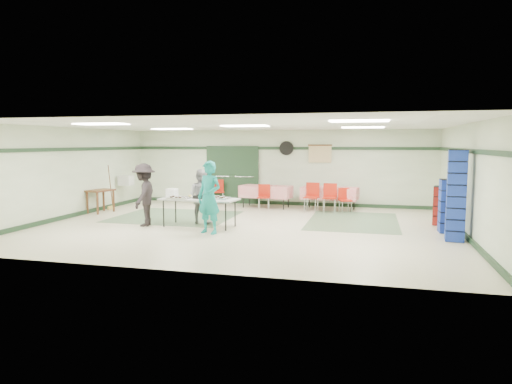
% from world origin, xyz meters
% --- Properties ---
extents(floor, '(11.00, 11.00, 0.00)m').
position_xyz_m(floor, '(0.00, 0.00, 0.00)').
color(floor, beige).
rests_on(floor, ground).
extents(ceiling, '(11.00, 11.00, 0.00)m').
position_xyz_m(ceiling, '(0.00, 0.00, 2.70)').
color(ceiling, white).
rests_on(ceiling, wall_back).
extents(wall_back, '(11.00, 0.00, 11.00)m').
position_xyz_m(wall_back, '(0.00, 4.50, 1.35)').
color(wall_back, silver).
rests_on(wall_back, floor).
extents(wall_front, '(11.00, 0.00, 11.00)m').
position_xyz_m(wall_front, '(0.00, -4.50, 1.35)').
color(wall_front, silver).
rests_on(wall_front, floor).
extents(wall_left, '(0.00, 9.00, 9.00)m').
position_xyz_m(wall_left, '(-5.50, 0.00, 1.35)').
color(wall_left, silver).
rests_on(wall_left, floor).
extents(wall_right, '(0.00, 9.00, 9.00)m').
position_xyz_m(wall_right, '(5.50, 0.00, 1.35)').
color(wall_right, silver).
rests_on(wall_right, floor).
extents(trim_back, '(11.00, 0.06, 0.10)m').
position_xyz_m(trim_back, '(0.00, 4.47, 2.05)').
color(trim_back, '#1D3520').
rests_on(trim_back, wall_back).
extents(baseboard_back, '(11.00, 0.06, 0.12)m').
position_xyz_m(baseboard_back, '(0.00, 4.47, 0.06)').
color(baseboard_back, '#1D3520').
rests_on(baseboard_back, floor).
extents(trim_left, '(0.06, 9.00, 0.10)m').
position_xyz_m(trim_left, '(-5.47, 0.00, 2.05)').
color(trim_left, '#1D3520').
rests_on(trim_left, wall_back).
extents(baseboard_left, '(0.06, 9.00, 0.12)m').
position_xyz_m(baseboard_left, '(-5.47, 0.00, 0.06)').
color(baseboard_left, '#1D3520').
rests_on(baseboard_left, floor).
extents(trim_right, '(0.06, 9.00, 0.10)m').
position_xyz_m(trim_right, '(5.47, 0.00, 2.05)').
color(trim_right, '#1D3520').
rests_on(trim_right, wall_back).
extents(baseboard_right, '(0.06, 9.00, 0.12)m').
position_xyz_m(baseboard_right, '(5.47, 0.00, 0.06)').
color(baseboard_right, '#1D3520').
rests_on(baseboard_right, floor).
extents(green_patch_a, '(3.50, 3.00, 0.01)m').
position_xyz_m(green_patch_a, '(-2.50, 1.00, 0.00)').
color(green_patch_a, '#5C7858').
rests_on(green_patch_a, floor).
extents(green_patch_b, '(2.50, 3.50, 0.01)m').
position_xyz_m(green_patch_b, '(2.80, 1.50, 0.00)').
color(green_patch_b, '#5C7858').
rests_on(green_patch_b, floor).
extents(double_door_left, '(0.90, 0.06, 2.10)m').
position_xyz_m(double_door_left, '(-2.20, 4.44, 1.05)').
color(double_door_left, gray).
rests_on(double_door_left, floor).
extents(double_door_right, '(0.90, 0.06, 2.10)m').
position_xyz_m(double_door_right, '(-1.25, 4.44, 1.05)').
color(double_door_right, gray).
rests_on(double_door_right, floor).
extents(door_frame, '(2.00, 0.03, 2.15)m').
position_xyz_m(door_frame, '(-1.73, 4.42, 1.05)').
color(door_frame, '#1D3520').
rests_on(door_frame, floor).
extents(wall_fan, '(0.50, 0.10, 0.50)m').
position_xyz_m(wall_fan, '(0.30, 4.44, 2.05)').
color(wall_fan, black).
rests_on(wall_fan, wall_back).
extents(scroll_banner, '(0.80, 0.02, 0.60)m').
position_xyz_m(scroll_banner, '(1.50, 4.44, 1.85)').
color(scroll_banner, '#D8C587').
rests_on(scroll_banner, wall_back).
extents(serving_table, '(2.12, 0.98, 0.76)m').
position_xyz_m(serving_table, '(-1.17, -0.38, 0.72)').
color(serving_table, '#9E9E9A').
rests_on(serving_table, floor).
extents(sheet_tray_right, '(0.55, 0.44, 0.02)m').
position_xyz_m(sheet_tray_right, '(-0.60, -0.37, 0.77)').
color(sheet_tray_right, silver).
rests_on(sheet_tray_right, serving_table).
extents(sheet_tray_mid, '(0.61, 0.48, 0.02)m').
position_xyz_m(sheet_tray_mid, '(-1.29, -0.25, 0.77)').
color(sheet_tray_mid, silver).
rests_on(sheet_tray_mid, serving_table).
extents(sheet_tray_left, '(0.58, 0.45, 0.02)m').
position_xyz_m(sheet_tray_left, '(-1.68, -0.55, 0.77)').
color(sheet_tray_left, silver).
rests_on(sheet_tray_left, serving_table).
extents(baking_pan, '(0.52, 0.35, 0.08)m').
position_xyz_m(baking_pan, '(-1.06, -0.34, 0.80)').
color(baking_pan, black).
rests_on(baking_pan, serving_table).
extents(foam_box_stack, '(0.28, 0.26, 0.24)m').
position_xyz_m(foam_box_stack, '(-1.98, -0.33, 0.88)').
color(foam_box_stack, white).
rests_on(foam_box_stack, serving_table).
extents(volunteer_teal, '(0.76, 0.61, 1.80)m').
position_xyz_m(volunteer_teal, '(-0.59, -1.18, 0.90)').
color(volunteer_teal, teal).
rests_on(volunteer_teal, floor).
extents(volunteer_grey, '(0.83, 0.71, 1.51)m').
position_xyz_m(volunteer_grey, '(-1.32, 0.14, 0.76)').
color(volunteer_grey, gray).
rests_on(volunteer_grey, floor).
extents(volunteer_dark, '(0.82, 1.19, 1.69)m').
position_xyz_m(volunteer_dark, '(-2.66, -0.62, 0.85)').
color(volunteer_dark, black).
rests_on(volunteer_dark, floor).
extents(dining_table_a, '(1.93, 1.02, 0.77)m').
position_xyz_m(dining_table_a, '(1.93, 3.63, 0.57)').
color(dining_table_a, red).
rests_on(dining_table_a, floor).
extents(dining_table_b, '(1.83, 0.97, 0.77)m').
position_xyz_m(dining_table_b, '(-0.27, 3.63, 0.57)').
color(dining_table_b, red).
rests_on(dining_table_b, floor).
extents(chair_a, '(0.43, 0.43, 0.93)m').
position_xyz_m(chair_a, '(1.99, 3.07, 0.57)').
color(chair_a, red).
rests_on(chair_a, floor).
extents(chair_b, '(0.48, 0.48, 0.95)m').
position_xyz_m(chair_b, '(1.41, 3.07, 0.58)').
color(chair_b, red).
rests_on(chair_b, floor).
extents(chair_c, '(0.49, 0.49, 0.80)m').
position_xyz_m(chair_c, '(2.46, 3.05, 0.49)').
color(chair_c, red).
rests_on(chair_c, floor).
extents(chair_d, '(0.46, 0.46, 0.85)m').
position_xyz_m(chair_d, '(-0.20, 3.06, 0.52)').
color(chair_d, red).
rests_on(chair_d, floor).
extents(chair_loose_a, '(0.54, 0.54, 0.90)m').
position_xyz_m(chair_loose_a, '(-2.17, 4.08, 0.55)').
color(chair_loose_a, red).
rests_on(chair_loose_a, floor).
extents(chair_loose_b, '(0.53, 0.53, 0.84)m').
position_xyz_m(chair_loose_b, '(-2.49, 3.90, 0.51)').
color(chair_loose_b, red).
rests_on(chair_loose_b, floor).
extents(crate_stack_blue_a, '(0.44, 0.44, 2.09)m').
position_xyz_m(crate_stack_blue_a, '(5.15, -0.66, 1.05)').
color(crate_stack_blue_a, '#1A389F').
rests_on(crate_stack_blue_a, floor).
extents(crate_stack_red, '(0.48, 0.48, 1.07)m').
position_xyz_m(crate_stack_red, '(5.15, 1.46, 0.53)').
color(crate_stack_red, maroon).
rests_on(crate_stack_red, floor).
extents(crate_stack_blue_b, '(0.42, 0.42, 1.34)m').
position_xyz_m(crate_stack_blue_b, '(5.15, 0.35, 0.67)').
color(crate_stack_blue_b, '#1A389F').
rests_on(crate_stack_blue_b, floor).
extents(printer_table, '(0.71, 0.94, 0.74)m').
position_xyz_m(printer_table, '(-5.15, 1.14, 0.63)').
color(printer_table, brown).
rests_on(printer_table, floor).
extents(office_printer, '(0.44, 0.39, 0.35)m').
position_xyz_m(office_printer, '(-5.15, 2.74, 0.92)').
color(office_printer, silver).
rests_on(office_printer, printer_table).
extents(broom, '(0.04, 0.24, 1.48)m').
position_xyz_m(broom, '(-5.23, 1.87, 0.77)').
color(broom, brown).
rests_on(broom, floor).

